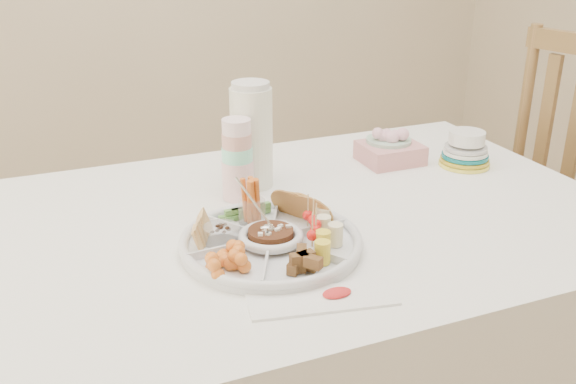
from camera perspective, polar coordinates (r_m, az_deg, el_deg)
name	(u,v)px	position (r m, az deg, el deg)	size (l,w,h in m)	color
dining_table	(302,345)	(1.72, 1.24, -13.46)	(1.52, 1.02, 0.76)	white
chair	(528,216)	(2.14, 20.58, -2.00)	(0.46, 0.46, 1.10)	brown
party_tray	(271,240)	(1.35, -1.53, -4.25)	(0.38, 0.38, 0.04)	white
bean_dip	(271,236)	(1.35, -1.54, -3.97)	(0.10, 0.10, 0.04)	black
tortillas	(304,209)	(1.44, 1.44, -1.53)	(0.11, 0.11, 0.07)	#BF9245
carrot_cucumber	(246,199)	(1.44, -3.72, -0.66)	(0.12, 0.12, 0.11)	orange
pita_raisins	(209,229)	(1.36, -7.01, -3.25)	(0.11, 0.11, 0.06)	#B37E4B
cherries	(232,259)	(1.26, -4.98, -5.95)	(0.12, 0.12, 0.05)	orange
granola_chunks	(299,261)	(1.24, 0.99, -6.16)	(0.09, 0.09, 0.04)	brown
banana_tomato	(333,226)	(1.33, 4.04, -3.02)	(0.10, 0.10, 0.08)	#E5DC87
cup_stack	(237,157)	(1.57, -4.53, 3.12)	(0.08, 0.08, 0.22)	silver
thermos	(251,134)	(1.64, -3.26, 5.16)	(0.11, 0.11, 0.28)	white
flower_bowl	(388,144)	(1.87, 8.91, 4.24)	(0.13, 0.13, 0.10)	#90D2B1
napkin_stack	(390,153)	(1.86, 9.06, 3.45)	(0.16, 0.14, 0.05)	#D88D8E
plate_stack	(465,150)	(1.87, 15.50, 3.59)	(0.14, 0.14, 0.09)	gold
placemat	(322,299)	(1.19, 3.05, -9.48)	(0.27, 0.09, 0.01)	white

